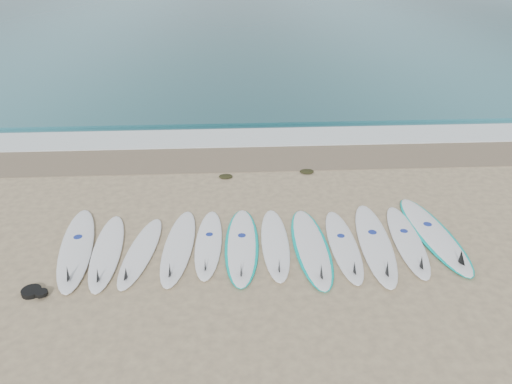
{
  "coord_description": "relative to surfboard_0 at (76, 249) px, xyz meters",
  "views": [
    {
      "loc": [
        -0.5,
        -7.87,
        5.21
      ],
      "look_at": [
        0.01,
        1.38,
        0.4
      ],
      "focal_mm": 35.0,
      "sensor_mm": 36.0,
      "label": 1
    }
  ],
  "objects": [
    {
      "name": "ground",
      "position": [
        3.38,
        0.05,
        -0.06
      ],
      "size": [
        120.0,
        120.0,
        0.0
      ],
      "primitive_type": "plane",
      "color": "#9B8664"
    },
    {
      "name": "ocean",
      "position": [
        3.38,
        32.55,
        -0.05
      ],
      "size": [
        120.0,
        55.0,
        0.03
      ],
      "primitive_type": "cube",
      "color": "#245D66",
      "rests_on": "ground"
    },
    {
      "name": "wet_sand_band",
      "position": [
        3.38,
        4.15,
        -0.06
      ],
      "size": [
        120.0,
        1.8,
        0.01
      ],
      "primitive_type": "cube",
      "color": "brown",
      "rests_on": "ground"
    },
    {
      "name": "foam_band",
      "position": [
        3.38,
        5.55,
        -0.04
      ],
      "size": [
        120.0,
        1.4,
        0.04
      ],
      "primitive_type": "cube",
      "color": "silver",
      "rests_on": "ground"
    },
    {
      "name": "wave_crest",
      "position": [
        3.38,
        7.05,
        -0.01
      ],
      "size": [
        120.0,
        1.0,
        0.1
      ],
      "primitive_type": "cube",
      "color": "#245D66",
      "rests_on": "ground"
    },
    {
      "name": "surfboard_0",
      "position": [
        0.0,
        0.0,
        0.0
      ],
      "size": [
        0.99,
        2.9,
        0.36
      ],
      "rotation": [
        0.0,
        0.0,
        0.14
      ],
      "color": "white",
      "rests_on": "ground"
    },
    {
      "name": "surfboard_1",
      "position": [
        0.58,
        -0.14,
        -0.01
      ],
      "size": [
        0.67,
        2.56,
        0.32
      ],
      "rotation": [
        0.0,
        0.0,
        0.06
      ],
      "color": "white",
      "rests_on": "ground"
    },
    {
      "name": "surfboard_2",
      "position": [
        1.19,
        -0.18,
        -0.01
      ],
      "size": [
        0.8,
        2.38,
        0.3
      ],
      "rotation": [
        0.0,
        0.0,
        -0.14
      ],
      "color": "white",
      "rests_on": "ground"
    },
    {
      "name": "surfboard_3",
      "position": [
        1.87,
        -0.05,
        -0.01
      ],
      "size": [
        0.71,
        2.6,
        0.33
      ],
      "rotation": [
        0.0,
        0.0,
        -0.07
      ],
      "color": "white",
      "rests_on": "ground"
    },
    {
      "name": "surfboard_4",
      "position": [
        2.43,
        0.03,
        -0.01
      ],
      "size": [
        0.58,
        2.39,
        0.3
      ],
      "rotation": [
        0.0,
        0.0,
        -0.03
      ],
      "color": "white",
      "rests_on": "ground"
    },
    {
      "name": "surfboard_5",
      "position": [
        3.05,
        -0.04,
        -0.01
      ],
      "size": [
        0.74,
        2.65,
        0.33
      ],
      "rotation": [
        0.0,
        0.0,
        -0.04
      ],
      "color": "white",
      "rests_on": "ground"
    },
    {
      "name": "surfboard_6",
      "position": [
        3.68,
        -0.04,
        -0.01
      ],
      "size": [
        0.55,
        2.49,
        0.32
      ],
      "rotation": [
        0.0,
        0.0,
        -0.02
      ],
      "color": "white",
      "rests_on": "ground"
    },
    {
      "name": "surfboard_7",
      "position": [
        4.34,
        -0.17,
        -0.01
      ],
      "size": [
        0.7,
        2.71,
        0.34
      ],
      "rotation": [
        0.0,
        0.0,
        0.02
      ],
      "color": "white",
      "rests_on": "ground"
    },
    {
      "name": "surfboard_8",
      "position": [
        4.95,
        -0.18,
        -0.01
      ],
      "size": [
        0.54,
        2.49,
        0.32
      ],
      "rotation": [
        0.0,
        0.0,
        -0.01
      ],
      "color": "white",
      "rests_on": "ground"
    },
    {
      "name": "surfboard_9",
      "position": [
        5.55,
        -0.15,
        0.0
      ],
      "size": [
        0.82,
        2.9,
        0.37
      ],
      "rotation": [
        0.0,
        0.0,
        -0.08
      ],
      "color": "white",
      "rests_on": "ground"
    },
    {
      "name": "surfboard_10",
      "position": [
        6.18,
        -0.08,
        -0.01
      ],
      "size": [
        0.71,
        2.58,
        0.33
      ],
      "rotation": [
        0.0,
        0.0,
        -0.07
      ],
      "color": "white",
      "rests_on": "ground"
    },
    {
      "name": "surfboard_11",
      "position": [
        6.77,
        0.13,
        -0.01
      ],
      "size": [
        0.91,
        2.91,
        0.36
      ],
      "rotation": [
        0.0,
        0.0,
        0.08
      ],
      "color": "white",
      "rests_on": "ground"
    },
    {
      "name": "seaweed_near",
      "position": [
        2.75,
        2.99,
        -0.03
      ],
      "size": [
        0.33,
        0.26,
        0.06
      ],
      "primitive_type": "ellipsoid",
      "color": "black",
      "rests_on": "ground"
    },
    {
      "name": "seaweed_far",
      "position": [
        4.74,
        3.16,
        -0.03
      ],
      "size": [
        0.35,
        0.27,
        0.07
      ],
      "primitive_type": "ellipsoid",
      "color": "black",
      "rests_on": "ground"
    },
    {
      "name": "leash_coil",
      "position": [
        -0.36,
        -1.21,
        -0.01
      ],
      "size": [
        0.46,
        0.36,
        0.11
      ],
      "color": "black",
      "rests_on": "ground"
    }
  ]
}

